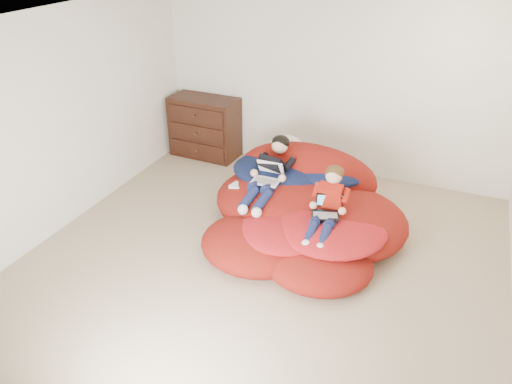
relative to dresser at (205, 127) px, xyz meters
name	(u,v)px	position (x,y,z in m)	size (l,w,h in m)	color
room_shell	(264,243)	(1.90, -2.23, -0.24)	(5.10, 5.10, 2.77)	tan
dresser	(205,127)	(0.00, 0.00, 0.00)	(1.06, 0.60, 0.93)	#33180E
beanbag_pile	(303,209)	(2.07, -1.43, -0.21)	(2.40, 2.34, 0.89)	maroon
cream_pillow	(286,147)	(1.54, -0.55, 0.16)	(0.49, 0.31, 0.31)	silver
older_boy	(271,170)	(1.62, -1.33, 0.18)	(0.36, 1.13, 0.60)	black
younger_boy	(328,203)	(2.46, -1.78, 0.15)	(0.27, 0.84, 0.65)	#B41E0F
laptop_white	(268,175)	(1.62, -1.43, 0.15)	(0.32, 0.33, 0.22)	white
laptop_black	(327,209)	(2.46, -1.79, 0.08)	(0.35, 0.38, 0.21)	black
power_adapter	(237,187)	(1.25, -1.50, -0.04)	(0.15, 0.15, 0.06)	white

